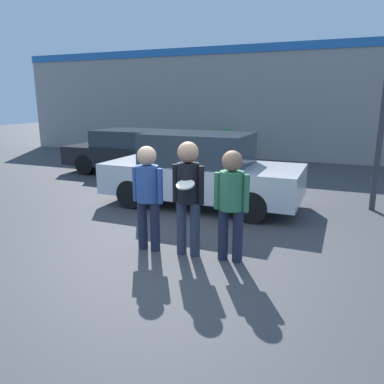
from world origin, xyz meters
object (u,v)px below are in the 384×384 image
object	(u,v)px
person_middle_with_frisbee	(188,189)
parked_car_near	(201,170)
shrub	(226,145)
person_left	(148,190)
parked_car_far	(137,151)
person_right	(231,197)

from	to	relation	value
person_middle_with_frisbee	parked_car_near	bearing A→B (deg)	107.09
shrub	person_left	bearing A→B (deg)	-80.13
parked_car_near	shrub	distance (m)	6.58
person_middle_with_frisbee	shrub	distance (m)	9.39
parked_car_near	parked_car_far	xyz separation A→B (m)	(-3.25, 2.77, -0.08)
parked_car_far	person_middle_with_frisbee	bearing A→B (deg)	-53.21
person_right	parked_car_far	size ratio (longest dim) A/B	0.36
person_middle_with_frisbee	parked_car_near	distance (m)	2.82
person_middle_with_frisbee	person_right	size ratio (longest dim) A/B	1.06
person_middle_with_frisbee	parked_car_far	xyz separation A→B (m)	(-4.08, 5.46, -0.32)
person_left	person_middle_with_frisbee	size ratio (longest dim) A/B	0.95
person_left	person_middle_with_frisbee	world-z (taller)	person_middle_with_frisbee
person_right	parked_car_near	bearing A→B (deg)	119.12
person_right	shrub	size ratio (longest dim) A/B	1.34
parked_car_far	shrub	distance (m)	4.09
parked_car_far	shrub	world-z (taller)	parked_car_far
person_right	shrub	xyz separation A→B (m)	(-2.89, 9.07, -0.35)
person_left	person_right	xyz separation A→B (m)	(1.30, 0.08, -0.01)
parked_car_near	person_right	bearing A→B (deg)	-60.88
person_left	parked_car_far	bearing A→B (deg)	121.95
person_left	person_right	distance (m)	1.30
person_right	shrub	bearing A→B (deg)	107.67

